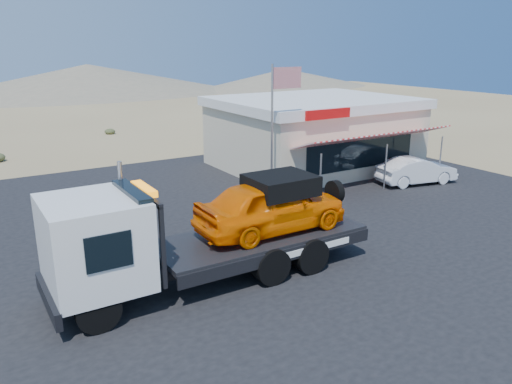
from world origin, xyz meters
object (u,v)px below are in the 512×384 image
(white_sedan, at_px, (417,171))
(jerky_store, at_px, (313,132))
(flagpole, at_px, (277,118))
(tow_truck, at_px, (208,226))

(white_sedan, relative_size, jerky_store, 0.39)
(white_sedan, height_order, jerky_store, jerky_store)
(flagpole, bearing_deg, jerky_store, 38.79)
(white_sedan, distance_m, flagpole, 8.36)
(white_sedan, bearing_deg, jerky_store, 31.54)
(jerky_store, height_order, flagpole, flagpole)
(white_sedan, xyz_separation_m, jerky_store, (-2.09, 5.81, 1.30))
(white_sedan, distance_m, jerky_store, 6.31)
(jerky_store, bearing_deg, tow_truck, -139.46)
(jerky_store, distance_m, flagpole, 7.36)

